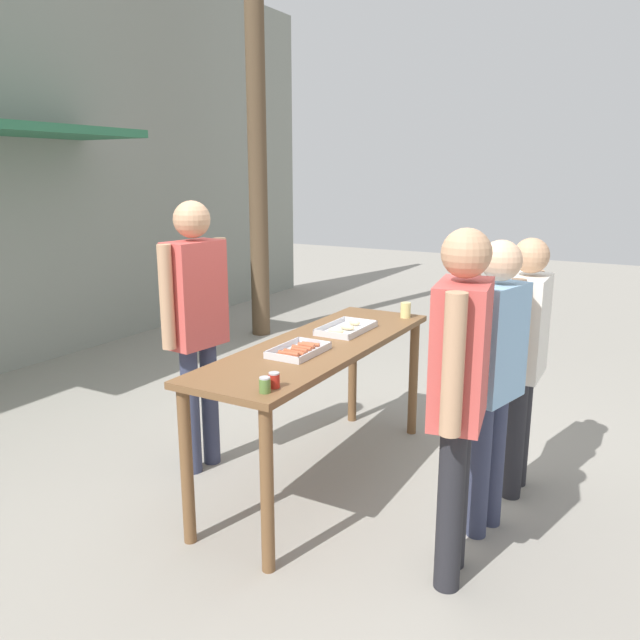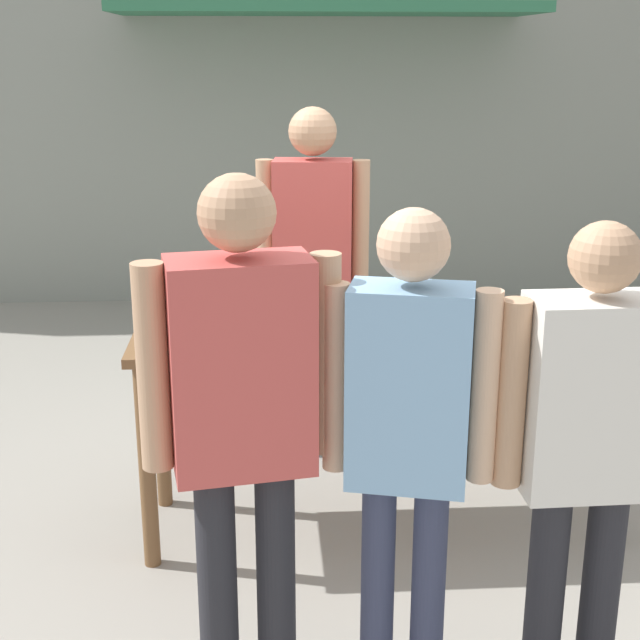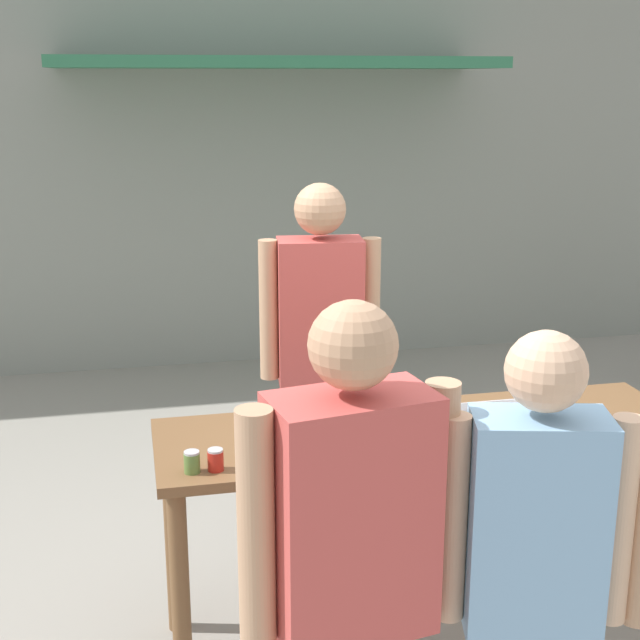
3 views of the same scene
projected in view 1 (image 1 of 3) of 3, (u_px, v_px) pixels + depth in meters
The scene contains 12 objects.
ground_plane at pixel (320, 477), 4.22m from camera, with size 24.00×24.00×0.00m, color gray.
serving_table at pixel (320, 363), 4.04m from camera, with size 2.15×0.66×0.95m.
food_tray_sausages at pixel (298, 351), 3.76m from camera, with size 0.39×0.24×0.04m.
food_tray_buns at pixel (346, 329), 4.29m from camera, with size 0.45×0.27×0.05m.
condiment_jar_mustard at pixel (265, 385), 3.09m from camera, with size 0.06×0.06×0.08m.
condiment_jar_ketchup at pixel (274, 380), 3.16m from camera, with size 0.06×0.06×0.08m.
beer_cup at pixel (406, 310), 4.68m from camera, with size 0.08×0.08×0.12m.
person_server_behind_table at pixel (196, 311), 4.13m from camera, with size 0.57×0.26×1.84m.
person_customer_holding_hotdog at pixel (460, 379), 2.96m from camera, with size 0.62×0.31×1.77m.
person_customer_with_cup at pixel (524, 346), 3.84m from camera, with size 0.60×0.24×1.64m.
person_customer_waiting_in_line at pixel (494, 362), 3.38m from camera, with size 0.52×0.29×1.68m.
utility_pole at pixel (256, 88), 7.30m from camera, with size 1.10×0.23×5.79m.
Camera 1 is at (-3.36, -1.90, 2.02)m, focal length 35.00 mm.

